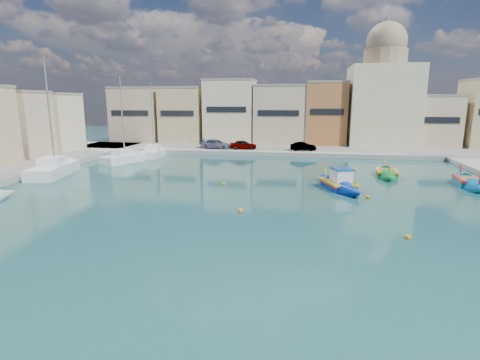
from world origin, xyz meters
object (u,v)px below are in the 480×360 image
(church_block, at_px, (382,94))
(yacht_midnorth, at_px, (133,157))
(luzzu_blue_cabin, at_px, (338,185))
(yacht_north, at_px, (156,152))
(luzzu_cyan_mid, at_px, (468,183))
(luzzu_green, at_px, (387,174))
(yacht_mid, at_px, (62,167))

(church_block, bearing_deg, yacht_midnorth, -150.62)
(luzzu_blue_cabin, relative_size, yacht_north, 0.79)
(church_block, bearing_deg, luzzu_cyan_mid, -83.46)
(church_block, xyz_separation_m, yacht_midnorth, (-32.90, -18.52, -7.97))
(luzzu_blue_cabin, height_order, yacht_midnorth, yacht_midnorth)
(yacht_north, bearing_deg, luzzu_green, -19.40)
(church_block, relative_size, yacht_north, 1.81)
(church_block, bearing_deg, luzzu_blue_cabin, -106.22)
(church_block, bearing_deg, yacht_mid, -144.41)
(church_block, relative_size, yacht_midnorth, 1.73)
(luzzu_green, bearing_deg, church_block, 81.74)
(luzzu_blue_cabin, distance_m, yacht_midnorth, 26.71)
(yacht_midnorth, bearing_deg, luzzu_cyan_mid, -12.31)
(church_block, relative_size, luzzu_blue_cabin, 2.29)
(yacht_midnorth, bearing_deg, church_block, 29.38)
(luzzu_cyan_mid, distance_m, yacht_north, 37.42)
(yacht_north, height_order, yacht_mid, yacht_mid)
(church_block, xyz_separation_m, luzzu_blue_cabin, (-8.64, -29.70, -8.06))
(luzzu_cyan_mid, height_order, yacht_midnorth, yacht_midnorth)
(luzzu_green, bearing_deg, yacht_north, 160.60)
(luzzu_blue_cabin, relative_size, luzzu_green, 1.13)
(luzzu_blue_cabin, relative_size, yacht_mid, 0.66)
(yacht_midnorth, bearing_deg, yacht_north, 80.19)
(luzzu_blue_cabin, height_order, yacht_mid, yacht_mid)
(church_block, distance_m, luzzu_cyan_mid, 27.76)
(luzzu_green, distance_m, yacht_midnorth, 29.90)
(luzzu_green, bearing_deg, luzzu_cyan_mid, -26.57)
(luzzu_cyan_mid, relative_size, yacht_midnorth, 0.75)
(yacht_north, bearing_deg, yacht_midnorth, -99.81)
(luzzu_blue_cabin, bearing_deg, yacht_midnorth, 155.26)
(luzzu_green, relative_size, yacht_mid, 0.58)
(church_block, relative_size, yacht_mid, 1.50)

